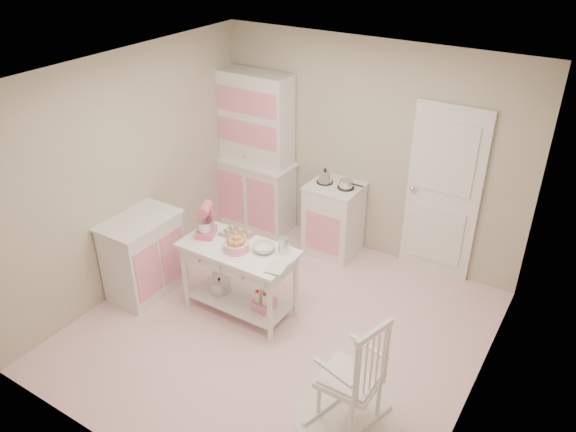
{
  "coord_description": "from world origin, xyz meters",
  "views": [
    {
      "loc": [
        2.44,
        -3.73,
        3.84
      ],
      "look_at": [
        -0.24,
        0.54,
        1.01
      ],
      "focal_mm": 35.0,
      "sensor_mm": 36.0,
      "label": 1
    }
  ],
  "objects_px": {
    "stove": "(334,219)",
    "stand_mixer": "(206,221)",
    "work_table": "(240,280)",
    "rocking_chair": "(351,369)",
    "bread_basket": "(236,246)",
    "hutch": "(254,153)",
    "base_cabinet": "(144,256)"
  },
  "relations": [
    {
      "from": "work_table",
      "to": "rocking_chair",
      "type": "bearing_deg",
      "value": -22.76
    },
    {
      "from": "stove",
      "to": "bread_basket",
      "type": "bearing_deg",
      "value": -98.71
    },
    {
      "from": "hutch",
      "to": "rocking_chair",
      "type": "bearing_deg",
      "value": -42.03
    },
    {
      "from": "stove",
      "to": "bread_basket",
      "type": "height_order",
      "value": "stove"
    },
    {
      "from": "rocking_chair",
      "to": "bread_basket",
      "type": "height_order",
      "value": "rocking_chair"
    },
    {
      "from": "work_table",
      "to": "bread_basket",
      "type": "relative_size",
      "value": 4.8
    },
    {
      "from": "stove",
      "to": "work_table",
      "type": "xyz_separation_m",
      "value": [
        -0.27,
        -1.57,
        -0.06
      ]
    },
    {
      "from": "stove",
      "to": "bread_basket",
      "type": "distance_m",
      "value": 1.68
    },
    {
      "from": "stove",
      "to": "bread_basket",
      "type": "xyz_separation_m",
      "value": [
        -0.25,
        -1.62,
        0.39
      ]
    },
    {
      "from": "stove",
      "to": "stand_mixer",
      "type": "xyz_separation_m",
      "value": [
        -0.69,
        -1.55,
        0.51
      ]
    },
    {
      "from": "rocking_chair",
      "to": "stove",
      "type": "bearing_deg",
      "value": 136.89
    },
    {
      "from": "hutch",
      "to": "work_table",
      "type": "relative_size",
      "value": 1.73
    },
    {
      "from": "hutch",
      "to": "work_table",
      "type": "height_order",
      "value": "hutch"
    },
    {
      "from": "hutch",
      "to": "bread_basket",
      "type": "distance_m",
      "value": 1.93
    },
    {
      "from": "base_cabinet",
      "to": "bread_basket",
      "type": "height_order",
      "value": "base_cabinet"
    },
    {
      "from": "rocking_chair",
      "to": "hutch",
      "type": "bearing_deg",
      "value": 153.86
    },
    {
      "from": "hutch",
      "to": "work_table",
      "type": "xyz_separation_m",
      "value": [
        0.93,
        -1.62,
        -0.64
      ]
    },
    {
      "from": "stove",
      "to": "base_cabinet",
      "type": "bearing_deg",
      "value": -126.84
    },
    {
      "from": "work_table",
      "to": "hutch",
      "type": "bearing_deg",
      "value": 119.89
    },
    {
      "from": "base_cabinet",
      "to": "bread_basket",
      "type": "xyz_separation_m",
      "value": [
        1.13,
        0.21,
        0.39
      ]
    },
    {
      "from": "work_table",
      "to": "stand_mixer",
      "type": "relative_size",
      "value": 3.53
    },
    {
      "from": "rocking_chair",
      "to": "stand_mixer",
      "type": "height_order",
      "value": "stand_mixer"
    },
    {
      "from": "hutch",
      "to": "stand_mixer",
      "type": "distance_m",
      "value": 1.68
    },
    {
      "from": "stove",
      "to": "stand_mixer",
      "type": "bearing_deg",
      "value": -113.94
    },
    {
      "from": "base_cabinet",
      "to": "rocking_chair",
      "type": "relative_size",
      "value": 0.84
    },
    {
      "from": "hutch",
      "to": "stove",
      "type": "distance_m",
      "value": 1.33
    },
    {
      "from": "stove",
      "to": "base_cabinet",
      "type": "xyz_separation_m",
      "value": [
        -1.37,
        -1.83,
        0.0
      ]
    },
    {
      "from": "base_cabinet",
      "to": "bread_basket",
      "type": "relative_size",
      "value": 3.68
    },
    {
      "from": "hutch",
      "to": "work_table",
      "type": "bearing_deg",
      "value": -60.11
    },
    {
      "from": "stove",
      "to": "base_cabinet",
      "type": "distance_m",
      "value": 2.29
    },
    {
      "from": "stand_mixer",
      "to": "rocking_chair",
      "type": "bearing_deg",
      "value": -42.54
    },
    {
      "from": "stand_mixer",
      "to": "hutch",
      "type": "bearing_deg",
      "value": 84.11
    }
  ]
}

